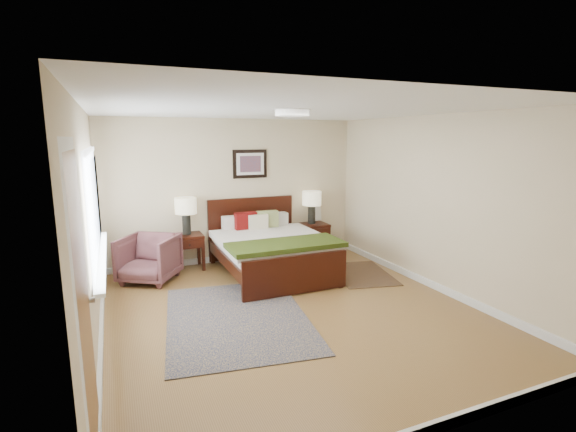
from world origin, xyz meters
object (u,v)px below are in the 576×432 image
Objects in this scene: nightstand_right at (312,235)px; lamp_left at (186,209)px; rug_persian at (237,318)px; lamp_right at (312,201)px; nightstand_left at (188,242)px; armchair at (149,259)px; bed at (270,243)px.

lamp_left is (-2.31, 0.01, 0.66)m from nightstand_right.
rug_persian is (-2.10, -2.20, -0.36)m from nightstand_right.
lamp_left is 1.00× the size of lamp_right.
nightstand_left is 2.31m from nightstand_right.
lamp_left is at bearing 180.00° from lamp_right.
nightstand_left is at bearing 62.38° from armchair.
nightstand_left is 2.25m from rug_persian.
nightstand_right is 0.97× the size of lamp_right.
bed is at bearing 63.81° from rug_persian.
armchair is 0.34× the size of rug_persian.
armchair is (-2.95, -0.39, -0.66)m from lamp_right.
lamp_right is at bearing 0.52° from nightstand_left.
lamp_right is (1.12, 0.78, 0.51)m from bed.
armchair reaches higher than nightstand_right.
nightstand_right is 2.98m from armchair.
nightstand_left is at bearing -90.00° from lamp_left.
nightstand_left is 0.75× the size of armchair.
lamp_left reaches higher than lamp_right.
lamp_left reaches higher than armchair.
lamp_right is (0.00, 0.01, 0.65)m from nightstand_right.
armchair is at bearing -172.56° from lamp_right.
lamp_left is (-0.00, 0.02, 0.55)m from nightstand_left.
lamp_right is at bearing 40.44° from armchair.
bed is 3.45× the size of nightstand_right.
nightstand_right is (2.31, 0.01, -0.11)m from nightstand_left.
lamp_right reaches higher than rug_persian.
rug_persian is (-0.98, -1.44, -0.50)m from bed.
bed is 1.51m from lamp_left.
lamp_right is at bearing 34.67° from bed.
lamp_left is 2.31m from lamp_right.
bed reaches higher than nightstand_left.
lamp_right is at bearing 54.51° from rug_persian.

